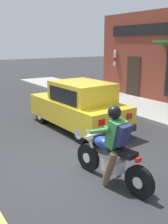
% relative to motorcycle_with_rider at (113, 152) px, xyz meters
% --- Properties ---
extents(ground_plane, '(80.00, 80.00, 0.00)m').
position_rel_motorcycle_with_rider_xyz_m(ground_plane, '(-0.44, 1.03, -0.68)').
color(ground_plane, '#2B2B2D').
extents(sidewalk_curb, '(2.60, 22.00, 0.14)m').
position_rel_motorcycle_with_rider_xyz_m(sidewalk_curb, '(5.06, 4.03, -0.61)').
color(sidewalk_curb, '#9E9B93').
rests_on(sidewalk_curb, ground).
extents(motorcycle_with_rider, '(0.62, 2.02, 1.62)m').
position_rel_motorcycle_with_rider_xyz_m(motorcycle_with_rider, '(0.00, 0.00, 0.00)').
color(motorcycle_with_rider, black).
rests_on(motorcycle_with_rider, ground).
extents(car_hatchback, '(1.76, 3.83, 1.57)m').
position_rel_motorcycle_with_rider_xyz_m(car_hatchback, '(1.36, 3.34, 0.09)').
color(car_hatchback, black).
rests_on(car_hatchback, ground).
extents(fire_hydrant, '(0.36, 0.24, 0.88)m').
position_rel_motorcycle_with_rider_xyz_m(fire_hydrant, '(4.80, 7.57, -0.11)').
color(fire_hydrant, red).
rests_on(fire_hydrant, sidewalk_curb).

